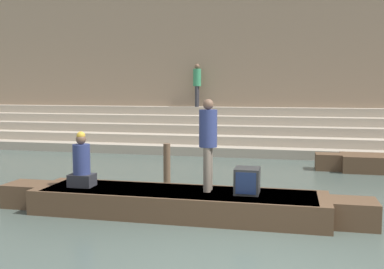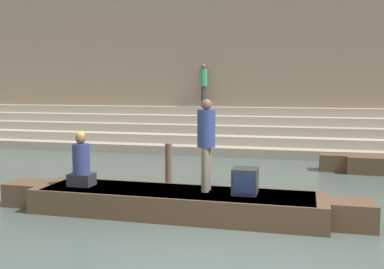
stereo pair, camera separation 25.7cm
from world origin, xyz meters
The scene contains 9 objects.
ground_plane centered at (0.00, 0.00, 0.00)m, with size 120.00×120.00×0.00m, color #47544C.
ghat_steps centered at (0.00, 10.71, 0.56)m, with size 36.00×3.28×1.54m.
back_wall centered at (0.00, 12.51, 3.12)m, with size 34.20×1.28×6.29m.
rowboat_main centered at (-1.56, 1.77, 0.24)m, with size 6.83×1.35×0.45m.
person_standing centered at (-1.02, 1.89, 1.41)m, with size 0.32×0.32×1.66m.
person_rowing centered at (-3.41, 1.73, 0.87)m, with size 0.45×0.35×1.04m.
tv_set centered at (-0.31, 1.84, 0.68)m, with size 0.43×0.47×0.46m.
mooring_post centered at (-2.45, 4.19, 0.49)m, with size 0.17×0.17×0.98m, color brown.
person_on_steps centered at (-3.30, 11.58, 2.52)m, with size 0.31×0.31×1.70m.
Camera 1 is at (0.45, -5.93, 2.31)m, focal length 42.00 mm.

